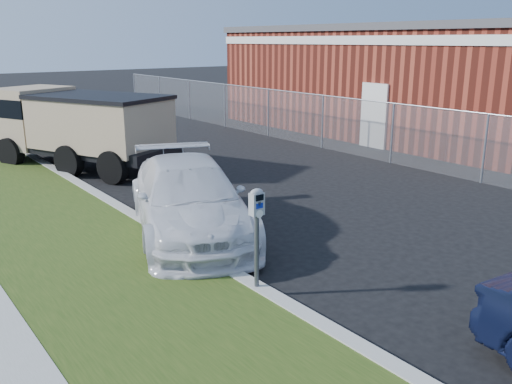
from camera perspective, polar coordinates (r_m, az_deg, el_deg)
ground at (r=10.14m, az=9.81°, el=-5.38°), size 120.00×120.00×0.00m
chainlink_fence at (r=18.81m, az=7.06°, el=8.43°), size 0.06×30.06×30.00m
brick_building at (r=23.87m, az=16.05°, el=11.56°), size 9.20×14.20×4.17m
parking_meter at (r=7.61m, az=0.08°, el=-2.62°), size 0.20×0.14×1.48m
white_wagon at (r=10.43m, az=-7.23°, el=-0.60°), size 3.59×5.21×1.40m
dump_truck at (r=16.64m, az=-18.49°, el=6.79°), size 4.22×6.04×2.24m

